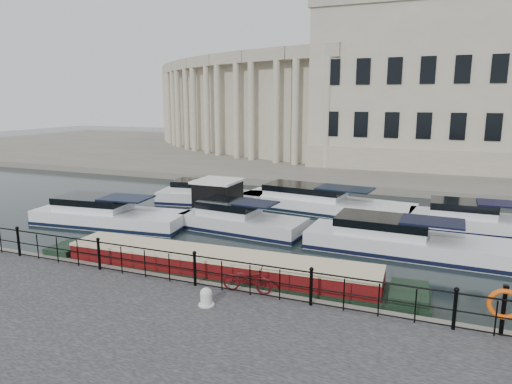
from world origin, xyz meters
TOP-DOWN VIEW (x-y plane):
  - ground_plane at (0.00, 0.00)m, footprint 160.00×160.00m
  - far_bank at (0.00, 39.00)m, footprint 120.00×42.00m
  - railing at (0.00, -2.25)m, footprint 24.14×0.14m
  - civic_building at (-1.00, 34.71)m, footprint 53.55×31.84m
  - bicycle at (1.85, -2.10)m, footprint 1.72×0.73m
  - mooring_bollard at (1.05, -3.44)m, footprint 0.50×0.50m
  - life_ring_post at (9.17, -2.17)m, footprint 0.86×0.22m
  - narrowboat at (0.04, -0.71)m, footprint 14.84×2.48m
  - harbour_hut at (-4.50, 8.50)m, footprint 3.43×2.87m
  - cabin_cruisers at (-0.15, 8.26)m, footprint 26.35×11.07m

SIDE VIEW (x-z plane):
  - ground_plane at x=0.00m, z-range 0.00..0.00m
  - far_bank at x=0.00m, z-range 0.00..0.55m
  - narrowboat at x=0.04m, z-range -0.41..1.14m
  - cabin_cruisers at x=-0.15m, z-range -0.63..1.36m
  - mooring_bollard at x=1.05m, z-range 0.53..1.09m
  - harbour_hut at x=-4.50m, z-range -0.15..2.06m
  - bicycle at x=1.85m, z-range 0.55..1.43m
  - railing at x=0.00m, z-range 0.59..1.81m
  - life_ring_post at x=9.17m, z-range 0.73..2.13m
  - civic_building at x=-1.00m, z-range -1.39..15.46m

